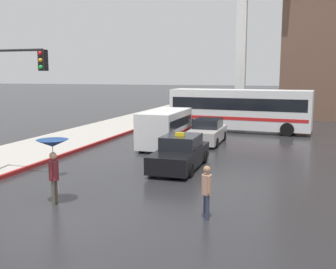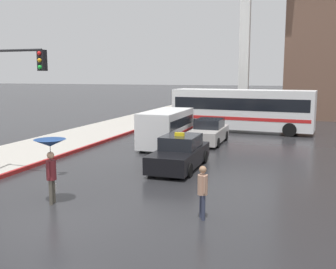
{
  "view_description": "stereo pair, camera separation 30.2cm",
  "coord_description": "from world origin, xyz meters",
  "px_view_note": "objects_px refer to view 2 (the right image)",
  "views": [
    {
      "loc": [
        6.08,
        -9.4,
        4.31
      ],
      "look_at": [
        0.38,
        8.76,
        1.4
      ],
      "focal_mm": 42.0,
      "sensor_mm": 36.0,
      "label": 1
    },
    {
      "loc": [
        6.37,
        -9.31,
        4.31
      ],
      "look_at": [
        0.38,
        8.76,
        1.4
      ],
      "focal_mm": 42.0,
      "sensor_mm": 36.0,
      "label": 2
    }
  ],
  "objects_px": {
    "ambulance_van": "(166,127)",
    "pedestrian_man": "(203,188)",
    "city_bus": "(242,108)",
    "traffic_light": "(7,86)",
    "pedestrian_with_umbrella": "(50,153)",
    "sedan_red": "(209,132)",
    "taxi": "(180,153)"
  },
  "relations": [
    {
      "from": "ambulance_van",
      "to": "pedestrian_man",
      "type": "distance_m",
      "value": 12.1
    },
    {
      "from": "city_bus",
      "to": "traffic_light",
      "type": "height_order",
      "value": "traffic_light"
    },
    {
      "from": "pedestrian_with_umbrella",
      "to": "pedestrian_man",
      "type": "distance_m",
      "value": 5.19
    },
    {
      "from": "sedan_red",
      "to": "pedestrian_with_umbrella",
      "type": "xyz_separation_m",
      "value": [
        -2.41,
        -13.33,
        1.06
      ]
    },
    {
      "from": "taxi",
      "to": "ambulance_van",
      "type": "bearing_deg",
      "value": -65.01
    },
    {
      "from": "taxi",
      "to": "traffic_light",
      "type": "distance_m",
      "value": 7.94
    },
    {
      "from": "ambulance_van",
      "to": "pedestrian_man",
      "type": "height_order",
      "value": "ambulance_van"
    },
    {
      "from": "pedestrian_with_umbrella",
      "to": "taxi",
      "type": "bearing_deg",
      "value": -33.53
    },
    {
      "from": "traffic_light",
      "to": "city_bus",
      "type": "bearing_deg",
      "value": 67.2
    },
    {
      "from": "taxi",
      "to": "pedestrian_with_umbrella",
      "type": "bearing_deg",
      "value": 67.34
    },
    {
      "from": "city_bus",
      "to": "pedestrian_man",
      "type": "relative_size",
      "value": 6.52
    },
    {
      "from": "pedestrian_with_umbrella",
      "to": "pedestrian_man",
      "type": "bearing_deg",
      "value": -98.49
    },
    {
      "from": "pedestrian_man",
      "to": "city_bus",
      "type": "bearing_deg",
      "value": 156.17
    },
    {
      "from": "sedan_red",
      "to": "city_bus",
      "type": "bearing_deg",
      "value": -102.3
    },
    {
      "from": "pedestrian_with_umbrella",
      "to": "pedestrian_man",
      "type": "height_order",
      "value": "pedestrian_with_umbrella"
    },
    {
      "from": "ambulance_van",
      "to": "pedestrian_man",
      "type": "xyz_separation_m",
      "value": [
        4.86,
        -11.08,
        -0.25
      ]
    },
    {
      "from": "taxi",
      "to": "traffic_light",
      "type": "xyz_separation_m",
      "value": [
        -6.05,
        -4.06,
        3.15
      ]
    },
    {
      "from": "city_bus",
      "to": "pedestrian_with_umbrella",
      "type": "height_order",
      "value": "city_bus"
    },
    {
      "from": "traffic_light",
      "to": "ambulance_van",
      "type": "bearing_deg",
      "value": 67.85
    },
    {
      "from": "pedestrian_with_umbrella",
      "to": "pedestrian_man",
      "type": "relative_size",
      "value": 1.34
    },
    {
      "from": "ambulance_van",
      "to": "city_bus",
      "type": "distance_m",
      "value": 8.58
    },
    {
      "from": "pedestrian_man",
      "to": "ambulance_van",
      "type": "bearing_deg",
      "value": 175.51
    },
    {
      "from": "pedestrian_with_umbrella",
      "to": "pedestrian_man",
      "type": "xyz_separation_m",
      "value": [
        5.12,
        0.21,
        -0.8
      ]
    },
    {
      "from": "sedan_red",
      "to": "ambulance_van",
      "type": "relative_size",
      "value": 0.89
    },
    {
      "from": "traffic_light",
      "to": "sedan_red",
      "type": "bearing_deg",
      "value": 62.26
    },
    {
      "from": "ambulance_van",
      "to": "pedestrian_man",
      "type": "bearing_deg",
      "value": 113.51
    },
    {
      "from": "sedan_red",
      "to": "traffic_light",
      "type": "distance_m",
      "value": 12.97
    },
    {
      "from": "pedestrian_with_umbrella",
      "to": "ambulance_van",
      "type": "bearing_deg",
      "value": -12.2
    },
    {
      "from": "pedestrian_man",
      "to": "taxi",
      "type": "bearing_deg",
      "value": 174.41
    },
    {
      "from": "taxi",
      "to": "traffic_light",
      "type": "bearing_deg",
      "value": 33.87
    },
    {
      "from": "sedan_red",
      "to": "pedestrian_man",
      "type": "xyz_separation_m",
      "value": [
        2.71,
        -13.11,
        0.26
      ]
    },
    {
      "from": "city_bus",
      "to": "taxi",
      "type": "bearing_deg",
      "value": 0.33
    }
  ]
}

